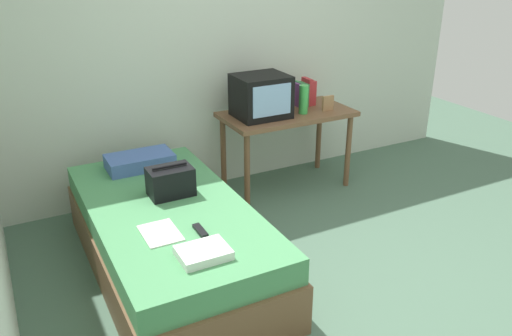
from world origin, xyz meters
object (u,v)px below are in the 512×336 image
(tv, at_px, (261,96))
(picture_frame, at_px, (328,103))
(desk, at_px, (287,122))
(handbag, at_px, (170,181))
(magazine, at_px, (160,233))
(remote_dark, at_px, (200,231))
(water_bottle, at_px, (303,99))
(folded_towel, at_px, (203,253))
(pillow, at_px, (140,161))
(bed, at_px, (170,239))
(book_row, at_px, (304,93))

(tv, xyz_separation_m, picture_frame, (0.61, -0.12, -0.11))
(desk, bearing_deg, handbag, -153.31)
(tv, distance_m, picture_frame, 0.63)
(magazine, height_order, remote_dark, remote_dark)
(picture_frame, height_order, remote_dark, picture_frame)
(water_bottle, height_order, remote_dark, water_bottle)
(tv, relative_size, handbag, 1.47)
(desk, xyz_separation_m, folded_towel, (-1.42, -1.48, -0.11))
(water_bottle, bearing_deg, pillow, 179.99)
(water_bottle, distance_m, handbag, 1.55)
(handbag, relative_size, magazine, 1.03)
(bed, relative_size, desk, 1.72)
(water_bottle, distance_m, magazine, 1.98)
(desk, height_order, picture_frame, picture_frame)
(pillow, bearing_deg, bed, -91.64)
(bed, height_order, pillow, pillow)
(remote_dark, distance_m, folded_towel, 0.27)
(book_row, xyz_separation_m, pillow, (-1.62, -0.22, -0.28))
(folded_towel, bearing_deg, book_row, 43.95)
(book_row, height_order, pillow, book_row)
(book_row, bearing_deg, bed, -150.61)
(picture_frame, bearing_deg, desk, 159.92)
(water_bottle, relative_size, folded_towel, 0.90)
(book_row, bearing_deg, remote_dark, -139.55)
(book_row, distance_m, magazine, 2.21)
(picture_frame, bearing_deg, water_bottle, 173.43)
(handbag, height_order, folded_towel, handbag)
(desk, xyz_separation_m, tv, (-0.27, -0.01, 0.27))
(handbag, bearing_deg, tv, 31.96)
(book_row, height_order, handbag, book_row)
(folded_towel, bearing_deg, tv, 52.14)
(pillow, xyz_separation_m, remote_dark, (0.04, -1.13, -0.04))
(tv, bearing_deg, handbag, -148.04)
(water_bottle, relative_size, book_row, 1.02)
(water_bottle, height_order, handbag, water_bottle)
(desk, relative_size, tv, 2.64)
(bed, xyz_separation_m, picture_frame, (1.74, 0.68, 0.55))
(book_row, bearing_deg, magazine, -145.14)
(pillow, height_order, magazine, pillow)
(magazine, bearing_deg, water_bottle, 32.05)
(magazine, distance_m, folded_towel, 0.38)
(picture_frame, xyz_separation_m, handbag, (-1.66, -0.54, -0.19))
(handbag, bearing_deg, remote_dark, -91.43)
(bed, distance_m, handbag, 0.39)
(remote_dark, bearing_deg, picture_frame, 33.32)
(desk, bearing_deg, tv, -178.62)
(desk, xyz_separation_m, picture_frame, (0.34, -0.13, 0.16))
(picture_frame, bearing_deg, tv, 168.92)
(desk, bearing_deg, bed, -149.95)
(remote_dark, bearing_deg, bed, 98.27)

